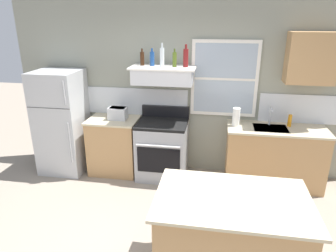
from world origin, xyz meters
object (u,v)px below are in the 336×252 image
object	(u,v)px
bottle_blue_liqueur	(152,59)
kitchen_island	(229,239)
toaster	(118,113)
bottle_red_label_wine	(186,58)
bottle_brown_stout	(142,58)
stove_range	(162,149)
paper_towel_roll	(236,117)
refrigerator	(62,122)
dish_soap_bottle	(290,121)
bottle_olive_oil_square	(175,59)
bottle_clear_tall	(162,57)

from	to	relation	value
bottle_blue_liqueur	kitchen_island	bearing A→B (deg)	-60.28
toaster	bottle_red_label_wine	distance (m)	1.37
toaster	bottle_brown_stout	size ratio (longest dim) A/B	1.20
toaster	kitchen_island	distance (m)	2.67
toaster	stove_range	distance (m)	0.90
paper_towel_roll	refrigerator	bearing A→B (deg)	-178.74
bottle_blue_liqueur	dish_soap_bottle	world-z (taller)	bottle_blue_liqueur
paper_towel_roll	toaster	bearing A→B (deg)	179.88
toaster	bottle_olive_oil_square	bearing A→B (deg)	2.86
bottle_blue_liqueur	bottle_olive_oil_square	bearing A→B (deg)	-9.10
refrigerator	kitchen_island	distance (m)	3.28
bottle_clear_tall	paper_towel_roll	xyz separation A→B (m)	(1.10, -0.00, -0.84)
bottle_red_label_wine	dish_soap_bottle	distance (m)	1.78
stove_range	bottle_brown_stout	bearing A→B (deg)	154.96
bottle_clear_tall	paper_towel_roll	bearing A→B (deg)	-0.05
bottle_clear_tall	kitchen_island	bearing A→B (deg)	-62.77
bottle_red_label_wine	dish_soap_bottle	size ratio (longest dim) A/B	1.79
kitchen_island	toaster	bearing A→B (deg)	131.28
kitchen_island	bottle_brown_stout	bearing A→B (deg)	122.69
stove_range	paper_towel_roll	xyz separation A→B (m)	(1.10, 0.04, 0.58)
bottle_blue_liqueur	bottle_olive_oil_square	distance (m)	0.35
bottle_red_label_wine	kitchen_island	size ratio (longest dim) A/B	0.23
toaster	bottle_clear_tall	xyz separation A→B (m)	(0.71, -0.00, 0.88)
stove_range	bottle_brown_stout	size ratio (longest dim) A/B	4.39
bottle_brown_stout	bottle_clear_tall	bearing A→B (deg)	-19.49
stove_range	refrigerator	bearing A→B (deg)	-179.20
bottle_clear_tall	dish_soap_bottle	xyz separation A→B (m)	(1.88, 0.10, -0.89)
paper_towel_roll	bottle_olive_oil_square	bearing A→B (deg)	177.05
stove_range	bottle_red_label_wine	distance (m)	1.46
dish_soap_bottle	refrigerator	bearing A→B (deg)	-177.40
bottle_olive_oil_square	bottle_blue_liqueur	bearing A→B (deg)	170.90
paper_towel_roll	kitchen_island	bearing A→B (deg)	-92.86
bottle_clear_tall	bottle_brown_stout	bearing A→B (deg)	160.51
bottle_blue_liqueur	bottle_red_label_wine	size ratio (longest dim) A/B	0.79
bottle_olive_oil_square	bottle_red_label_wine	size ratio (longest dim) A/B	0.81
bottle_brown_stout	bottle_clear_tall	distance (m)	0.34
toaster	bottle_olive_oil_square	size ratio (longest dim) A/B	1.13
bottle_olive_oil_square	dish_soap_bottle	bearing A→B (deg)	1.74
kitchen_island	stove_range	bearing A→B (deg)	117.60
bottle_blue_liqueur	bottle_clear_tall	world-z (taller)	bottle_clear_tall
refrigerator	kitchen_island	size ratio (longest dim) A/B	1.18
bottle_blue_liqueur	dish_soap_bottle	xyz separation A→B (m)	(2.05, -0.00, -0.85)
bottle_brown_stout	paper_towel_roll	world-z (taller)	bottle_brown_stout
bottle_olive_oil_square	dish_soap_bottle	distance (m)	1.91
bottle_clear_tall	dish_soap_bottle	distance (m)	2.09
bottle_brown_stout	paper_towel_roll	distance (m)	1.64
dish_soap_bottle	stove_range	bearing A→B (deg)	-175.82
stove_range	bottle_clear_tall	xyz separation A→B (m)	(-0.00, 0.04, 1.42)
refrigerator	bottle_brown_stout	world-z (taller)	bottle_brown_stout
toaster	stove_range	xyz separation A→B (m)	(0.72, -0.04, -0.54)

